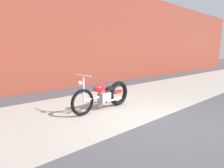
# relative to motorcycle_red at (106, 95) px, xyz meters

# --- Properties ---
(ground_plane) EXTENTS (80.00, 80.00, 0.00)m
(ground_plane) POSITION_rel_motorcycle_red_xyz_m (0.15, -1.44, -0.40)
(ground_plane) COLOR #47474C
(sidewalk_slab) EXTENTS (36.00, 3.50, 0.01)m
(sidewalk_slab) POSITION_rel_motorcycle_red_xyz_m (0.15, 0.31, -0.40)
(sidewalk_slab) COLOR #9E998E
(sidewalk_slab) RESTS_ON ground
(brick_building_wall) EXTENTS (36.00, 0.50, 4.79)m
(brick_building_wall) POSITION_rel_motorcycle_red_xyz_m (0.15, 3.76, 2.00)
(brick_building_wall) COLOR brown
(brick_building_wall) RESTS_ON ground
(motorcycle_red) EXTENTS (2.01, 0.58, 1.03)m
(motorcycle_red) POSITION_rel_motorcycle_red_xyz_m (0.00, 0.00, 0.00)
(motorcycle_red) COLOR black
(motorcycle_red) RESTS_ON ground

